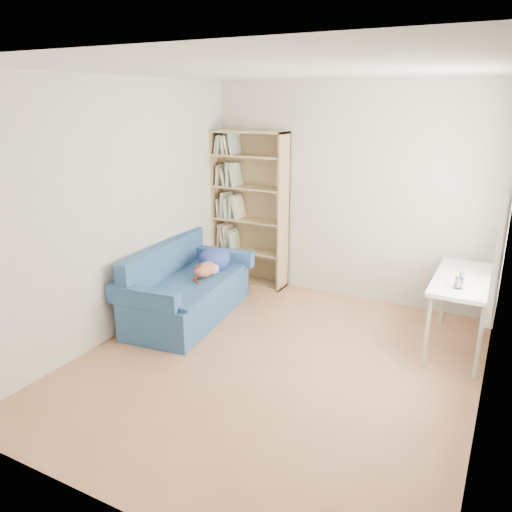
{
  "coord_description": "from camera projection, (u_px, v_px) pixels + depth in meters",
  "views": [
    {
      "loc": [
        1.78,
        -3.76,
        2.38
      ],
      "look_at": [
        -0.48,
        0.54,
        0.85
      ],
      "focal_mm": 35.0,
      "sensor_mm": 36.0,
      "label": 1
    }
  ],
  "objects": [
    {
      "name": "ground",
      "position": [
        275.0,
        365.0,
        4.68
      ],
      "size": [
        4.0,
        4.0,
        0.0
      ],
      "primitive_type": "plane",
      "color": "#A86F4C",
      "rests_on": "ground"
    },
    {
      "name": "room_shell",
      "position": [
        289.0,
        192.0,
        4.17
      ],
      "size": [
        3.54,
        4.04,
        2.62
      ],
      "color": "silver",
      "rests_on": "ground"
    },
    {
      "name": "sofa",
      "position": [
        188.0,
        289.0,
        5.66
      ],
      "size": [
        0.99,
        1.76,
        0.82
      ],
      "rotation": [
        0.0,
        0.0,
        0.12
      ],
      "color": "navy",
      "rests_on": "ground"
    },
    {
      "name": "bookshelf",
      "position": [
        249.0,
        216.0,
        6.5
      ],
      "size": [
        1.0,
        0.31,
        2.01
      ],
      "color": "tan",
      "rests_on": "ground"
    },
    {
      "name": "desk",
      "position": [
        464.0,
        285.0,
        4.79
      ],
      "size": [
        0.54,
        1.18,
        0.75
      ],
      "color": "silver",
      "rests_on": "ground"
    },
    {
      "name": "pen_cup",
      "position": [
        459.0,
        282.0,
        4.48
      ],
      "size": [
        0.09,
        0.09,
        0.16
      ],
      "color": "white",
      "rests_on": "desk"
    }
  ]
}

